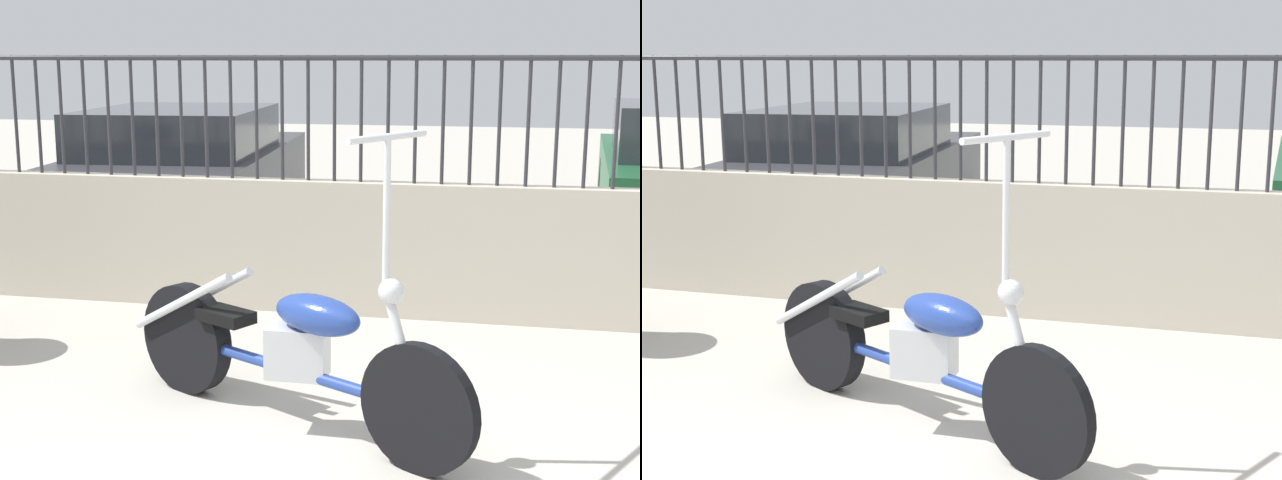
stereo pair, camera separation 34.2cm
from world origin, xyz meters
The scene contains 4 objects.
low_wall centered at (0.00, 3.19, 0.45)m, with size 10.86×0.18×0.90m.
fence_railing centered at (0.00, 3.19, 1.45)m, with size 10.86×0.04×0.83m.
motorcycle_blue centered at (-0.43, 1.28, 0.38)m, with size 1.86×1.09×1.42m.
car_dark_grey centered at (-2.49, 5.63, 0.64)m, with size 2.10×4.59×1.24m.
Camera 2 is at (0.92, -2.52, 1.72)m, focal length 50.00 mm.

